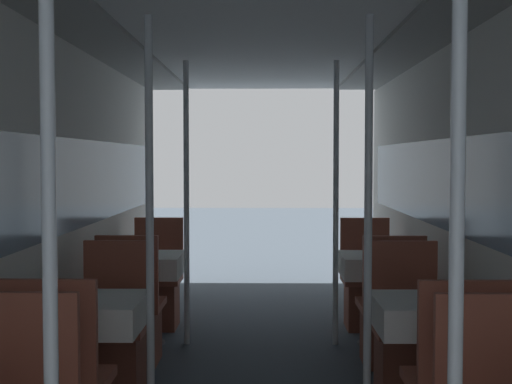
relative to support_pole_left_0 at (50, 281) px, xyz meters
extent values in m
cube|color=silver|center=(-0.71, 1.96, 0.00)|extent=(0.05, 8.34, 2.25)
cube|color=#7A9EB7|center=(-0.69, 1.96, 0.18)|extent=(0.03, 7.68, 0.63)
cube|color=silver|center=(1.89, 1.96, 0.00)|extent=(0.05, 8.34, 2.25)
cube|color=#7A9EB7|center=(1.88, 1.96, 0.18)|extent=(0.03, 7.68, 0.63)
cube|color=white|center=(0.59, 1.96, 1.18)|extent=(2.60, 8.34, 0.04)
cube|color=#999993|center=(-0.47, 1.96, 1.14)|extent=(0.47, 8.01, 0.03)
cube|color=#999993|center=(1.66, 1.96, 1.14)|extent=(0.47, 8.01, 0.03)
cube|color=#9E4C38|center=(-0.33, 0.74, -0.43)|extent=(0.44, 0.04, 0.50)
cylinder|color=silver|center=(0.00, 0.00, 0.00)|extent=(0.04, 0.04, 2.25)
cylinder|color=#B7B7BC|center=(-0.33, 1.79, -0.77)|extent=(0.08, 0.08, 0.68)
cube|color=#93704C|center=(-0.33, 1.79, -0.42)|extent=(0.54, 0.54, 0.02)
cube|color=white|center=(-0.33, 1.79, -0.49)|extent=(0.58, 0.58, 0.17)
cube|color=#9E4C38|center=(-0.33, 1.24, -0.70)|extent=(0.44, 0.44, 0.05)
cube|color=#9E4C38|center=(-0.33, 1.04, -0.43)|extent=(0.44, 0.04, 0.50)
cube|color=brown|center=(-0.33, 2.33, -0.93)|extent=(0.37, 0.37, 0.40)
cube|color=#9E4C38|center=(-0.33, 2.33, -0.70)|extent=(0.44, 0.44, 0.05)
cube|color=#9E4C38|center=(-0.33, 2.53, -0.43)|extent=(0.44, 0.04, 0.50)
cylinder|color=silver|center=(0.00, 1.79, 0.00)|extent=(0.04, 0.04, 2.25)
cylinder|color=#4C4C51|center=(-0.33, 3.57, -1.12)|extent=(0.31, 0.31, 0.01)
cylinder|color=#B7B7BC|center=(-0.33, 3.57, -0.77)|extent=(0.08, 0.08, 0.68)
cube|color=#93704C|center=(-0.33, 3.57, -0.42)|extent=(0.54, 0.54, 0.02)
cube|color=white|center=(-0.33, 3.57, -0.49)|extent=(0.58, 0.58, 0.17)
cube|color=brown|center=(-0.33, 3.03, -0.93)|extent=(0.37, 0.37, 0.40)
cube|color=#9E4C38|center=(-0.33, 3.03, -0.70)|extent=(0.44, 0.44, 0.05)
cube|color=#9E4C38|center=(-0.33, 2.83, -0.43)|extent=(0.44, 0.04, 0.50)
cube|color=brown|center=(-0.33, 4.12, -0.93)|extent=(0.37, 0.37, 0.40)
cube|color=#9E4C38|center=(-0.33, 4.12, -0.70)|extent=(0.44, 0.44, 0.05)
cube|color=#9E4C38|center=(-0.33, 4.32, -0.43)|extent=(0.44, 0.04, 0.50)
cylinder|color=silver|center=(0.00, 3.57, 0.00)|extent=(0.04, 0.04, 2.25)
cube|color=#9E4C38|center=(1.52, 0.74, -0.43)|extent=(0.44, 0.04, 0.50)
cylinder|color=silver|center=(1.18, 0.00, 0.00)|extent=(0.04, 0.04, 2.25)
cylinder|color=#B7B7BC|center=(1.52, 1.79, -0.77)|extent=(0.08, 0.08, 0.68)
cube|color=#93704C|center=(1.52, 1.79, -0.42)|extent=(0.54, 0.54, 0.02)
cube|color=white|center=(1.52, 1.79, -0.49)|extent=(0.58, 0.58, 0.17)
cube|color=#9E4C38|center=(1.52, 1.04, -0.43)|extent=(0.44, 0.04, 0.50)
cube|color=brown|center=(1.52, 2.33, -0.93)|extent=(0.37, 0.37, 0.40)
cube|color=#9E4C38|center=(1.52, 2.33, -0.70)|extent=(0.44, 0.44, 0.05)
cube|color=#9E4C38|center=(1.52, 2.53, -0.43)|extent=(0.44, 0.04, 0.50)
cylinder|color=silver|center=(1.18, 1.79, 0.00)|extent=(0.04, 0.04, 2.25)
cylinder|color=#4C4C51|center=(1.52, 3.57, -1.12)|extent=(0.31, 0.31, 0.01)
cylinder|color=#B7B7BC|center=(1.52, 3.57, -0.77)|extent=(0.08, 0.08, 0.68)
cube|color=#93704C|center=(1.52, 3.57, -0.42)|extent=(0.54, 0.54, 0.02)
cube|color=white|center=(1.52, 3.57, -0.49)|extent=(0.58, 0.58, 0.17)
cube|color=brown|center=(1.52, 3.03, -0.93)|extent=(0.37, 0.37, 0.40)
cube|color=#9E4C38|center=(1.52, 3.03, -0.70)|extent=(0.44, 0.44, 0.05)
cube|color=#9E4C38|center=(1.52, 2.83, -0.43)|extent=(0.44, 0.04, 0.50)
cube|color=brown|center=(1.52, 4.12, -0.93)|extent=(0.37, 0.37, 0.40)
cube|color=#9E4C38|center=(1.52, 4.12, -0.70)|extent=(0.44, 0.44, 0.05)
cube|color=#9E4C38|center=(1.52, 4.32, -0.43)|extent=(0.44, 0.04, 0.50)
cylinder|color=silver|center=(1.18, 3.57, 0.00)|extent=(0.04, 0.04, 2.25)
camera|label=1|loc=(0.63, -2.06, 0.36)|focal=50.00mm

